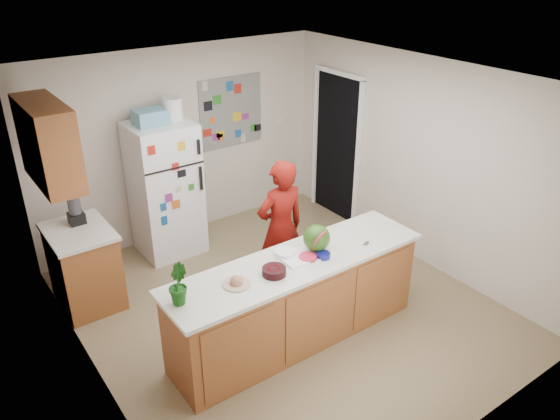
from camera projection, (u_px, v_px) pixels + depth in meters
floor at (283, 307)px, 6.02m from camera, size 4.00×4.50×0.02m
wall_back at (182, 143)px, 7.11m from camera, size 4.00×0.02×2.50m
wall_left at (82, 268)px, 4.41m from camera, size 0.02×4.50×2.50m
wall_right at (419, 162)px, 6.51m from camera, size 0.02×4.50×2.50m
ceiling at (284, 79)px, 4.90m from camera, size 4.00×4.50×0.02m
doorway at (337, 147)px, 7.65m from camera, size 0.03×0.85×2.04m
peninsula_base at (296, 302)px, 5.35m from camera, size 2.60×0.62×0.88m
peninsula_top at (297, 262)px, 5.15m from camera, size 2.68×0.70×0.04m
side_counter_base at (85, 268)px, 5.93m from camera, size 0.60×0.80×0.86m
side_counter_top at (78, 232)px, 5.73m from camera, size 0.64×0.84×0.04m
upper_cabinets at (48, 143)px, 5.17m from camera, size 0.35×1.00×0.80m
refrigerator at (165, 189)px, 6.77m from camera, size 0.75×0.70×1.70m
fridge_top_bin at (150, 117)px, 6.30m from camera, size 0.35×0.28×0.18m
photo_collage at (231, 112)px, 7.35m from camera, size 0.95×0.01×0.95m
person at (281, 229)px, 5.96m from camera, size 0.60×0.41×1.59m
blender_appliance at (75, 207)px, 5.78m from camera, size 0.13×0.13×0.38m
cutting_board at (313, 253)px, 5.25m from camera, size 0.45×0.37×0.01m
watermelon at (317, 238)px, 5.23m from camera, size 0.26×0.26×0.26m
watermelon_slice at (308, 257)px, 5.15m from camera, size 0.17×0.17×0.02m
cherry_bowl at (274, 271)px, 4.91m from camera, size 0.28×0.28×0.07m
white_bowl at (285, 253)px, 5.20m from camera, size 0.25×0.25×0.06m
cobalt_bowl at (323, 255)px, 5.17m from camera, size 0.17×0.17×0.05m
plate at (237, 284)px, 4.77m from camera, size 0.30×0.30×0.02m
paper_towel at (296, 262)px, 5.10m from camera, size 0.21×0.19×0.02m
keys at (366, 243)px, 5.41m from camera, size 0.09×0.06×0.01m
potted_plant at (177, 284)px, 4.47m from camera, size 0.21×0.23×0.35m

